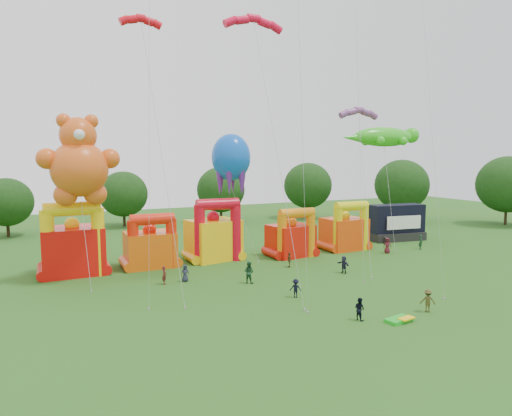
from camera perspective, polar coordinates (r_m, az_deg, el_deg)
name	(u,v)px	position (r m, az deg, el deg)	size (l,w,h in m)	color
ground	(424,354)	(29.40, 20.28, -16.77)	(160.00, 160.00, 0.00)	#2C5919
tree_ring	(405,248)	(27.20, 18.15, -4.76)	(121.99, 124.07, 12.07)	#352314
bouncy_castle_0	(73,247)	(47.55, -21.88, -4.52)	(5.67, 4.56, 7.19)	red
bouncy_castle_1	(150,246)	(48.45, -13.06, -4.67)	(4.94, 3.98, 5.70)	#E0530C
bouncy_castle_2	(214,236)	(50.57, -5.25, -3.54)	(5.98, 5.15, 6.92)	yellow
bouncy_castle_3	(292,237)	(52.46, 4.47, -3.69)	(5.29, 4.51, 5.64)	red
bouncy_castle_4	(345,231)	(57.00, 11.08, -2.82)	(5.10, 4.18, 6.04)	#E4410C
stage_trailer	(397,223)	(65.03, 17.17, -1.79)	(7.83, 3.74, 4.92)	black
teddy_bear_kite	(80,169)	(43.96, -21.16, 4.52)	(7.12, 6.87, 15.26)	#E85819
gecko_kite	(388,183)	(60.82, 16.21, 2.99)	(12.61, 9.49, 15.41)	green
octopus_kite	(236,182)	(50.38, -2.56, 3.28)	(4.33, 5.49, 13.97)	blue
parafoil_kites	(311,174)	(43.51, 6.94, 4.22)	(27.30, 14.74, 24.55)	#F20B32
diamond_kites	(316,101)	(39.25, 7.49, 13.11)	(24.66, 14.01, 39.94)	red
folded_kite_bundle	(400,319)	(34.06, 17.54, -13.15)	(2.15, 1.37, 0.31)	green
spectator_0	(185,273)	(42.56, -8.85, -8.05)	(0.76, 0.50, 1.56)	#24283D
spectator_1	(164,275)	(41.98, -11.39, -8.24)	(0.60, 0.40, 1.65)	#551818
spectator_2	(249,272)	(41.57, -0.91, -8.03)	(0.96, 0.75, 1.98)	#1B4326
spectator_3	(296,288)	(37.67, 4.98, -9.96)	(0.98, 0.57, 1.52)	black
spectator_4	(289,260)	(47.47, 4.18, -6.48)	(0.90, 0.38, 1.54)	#42361A
spectator_5	(344,265)	(45.81, 10.92, -6.96)	(1.57, 0.50, 1.69)	#202136
spectator_6	(387,246)	(56.14, 16.09, -4.54)	(0.90, 0.58, 1.84)	#541822
spectator_7	(421,242)	(59.74, 19.89, -4.03)	(0.65, 0.43, 1.79)	#153622
spectator_8	(360,309)	(33.43, 12.81, -12.19)	(0.78, 0.61, 1.60)	black
spectator_9	(428,301)	(36.47, 20.67, -10.78)	(1.10, 0.63, 1.70)	#423D1A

